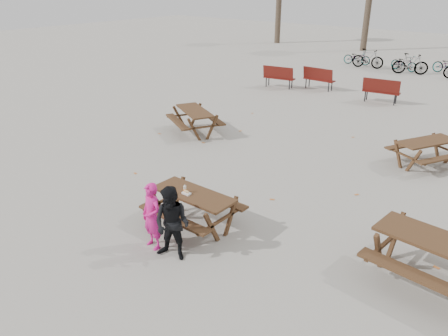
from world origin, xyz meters
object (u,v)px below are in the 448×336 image
Objects in this scene: soda_bottle at (185,189)px; picnic_table_east at (435,262)px; picnic_table_far at (425,153)px; adult at (172,224)px; food_tray at (186,193)px; picnic_table_north at (195,121)px; main_picnic_table at (194,201)px; child at (152,216)px.

picnic_table_east is at bearing 15.20° from soda_bottle.
picnic_table_far is (-1.69, 5.29, -0.07)m from picnic_table_east.
adult is 7.90m from picnic_table_far.
soda_bottle is at bearing 156.80° from food_tray.
food_tray is at bearing 103.47° from adult.
food_tray is at bearing -176.05° from picnic_table_far.
picnic_table_far is at bearing 43.61° from picnic_table_north.
adult is 4.60m from picnic_table_east.
picnic_table_north is at bearing 132.39° from main_picnic_table.
food_tray is 0.11× the size of picnic_table_far.
food_tray is at bearing -159.14° from picnic_table_east.
main_picnic_table is 6.07m from picnic_table_north.
food_tray reaches higher than picnic_table_north.
child is (0.07, -0.98, -0.17)m from soda_bottle.
soda_bottle is at bearing -159.72° from picnic_table_east.
picnic_table_east is at bearing 12.95° from adult.
food_tray is at bearing 96.59° from child.
main_picnic_table is 1.05× the size of picnic_table_far.
main_picnic_table is at bearing 57.52° from food_tray.
child is at bearing -94.47° from main_picnic_table.
food_tray is at bearing -21.33° from picnic_table_north.
picnic_table_east is (4.55, 1.29, -0.35)m from food_tray.
main_picnic_table is 0.97× the size of picnic_table_north.
food_tray is (-0.08, -0.12, 0.21)m from main_picnic_table.
food_tray is 4.74m from picnic_table_east.
soda_bottle is (-0.07, 0.03, 0.05)m from food_tray.
child is at bearing -26.61° from picnic_table_north.
food_tray reaches higher than main_picnic_table.
picnic_table_far is at bearing 66.46° from food_tray.
main_picnic_table is at bearing 97.20° from adult.
child is at bearing -173.38° from picnic_table_far.
food_tray is 0.13× the size of child.
food_tray reaches higher than picnic_table_far.
adult is at bearing -60.12° from food_tray.
child is 8.07m from picnic_table_far.
picnic_table_north reaches higher than picnic_table_far.
adult is (0.56, -0.01, 0.05)m from child.
picnic_table_far is (2.87, 6.58, -0.42)m from food_tray.
main_picnic_table is 10.00× the size of food_tray.
soda_bottle reaches higher than main_picnic_table.
child is 0.66× the size of picnic_table_east.
child reaches higher than picnic_table_far.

